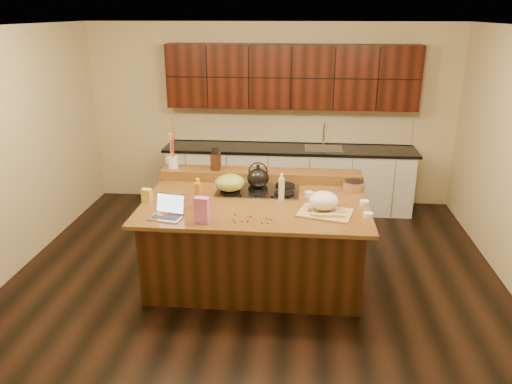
{
  "coord_description": "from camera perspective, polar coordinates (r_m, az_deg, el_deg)",
  "views": [
    {
      "loc": [
        0.47,
        -4.98,
        2.84
      ],
      "look_at": [
        0.0,
        0.05,
        1.0
      ],
      "focal_mm": 35.0,
      "sensor_mm": 36.0,
      "label": 1
    }
  ],
  "objects": [
    {
      "name": "back_ledge",
      "position": [
        6.0,
        0.58,
        1.94
      ],
      "size": [
        2.4,
        0.3,
        0.12
      ],
      "primitive_type": "cube",
      "color": "black",
      "rests_on": "island"
    },
    {
      "name": "cooktop",
      "position": [
        5.63,
        0.24,
        0.25
      ],
      "size": [
        0.92,
        0.52,
        0.05
      ],
      "color": "gray",
      "rests_on": "island"
    },
    {
      "name": "package_box",
      "position": [
        5.43,
        -12.36,
        -0.38
      ],
      "size": [
        0.12,
        0.09,
        0.14
      ],
      "primitive_type": "cube",
      "rotation": [
        0.0,
        0.0,
        -0.22
      ],
      "color": "#DFC54E",
      "rests_on": "island"
    },
    {
      "name": "island",
      "position": [
        5.54,
        -0.05,
        -5.39
      ],
      "size": [
        2.4,
        1.6,
        0.92
      ],
      "color": "black",
      "rests_on": "ground"
    },
    {
      "name": "gumdrop_3",
      "position": [
        4.78,
        0.69,
        -3.53
      ],
      "size": [
        0.02,
        0.02,
        0.02
      ],
      "primitive_type": "ellipsoid",
      "color": "#198C26",
      "rests_on": "island"
    },
    {
      "name": "room",
      "position": [
        5.22,
        -0.05,
        3.42
      ],
      "size": [
        5.52,
        5.02,
        2.72
      ],
      "color": "black",
      "rests_on": "ground"
    },
    {
      "name": "back_counter",
      "position": [
        7.44,
        3.88,
        5.52
      ],
      "size": [
        3.7,
        0.66,
        2.4
      ],
      "color": "silver",
      "rests_on": "ground"
    },
    {
      "name": "candy_plate",
      "position": [
        5.06,
        -10.73,
        -2.58
      ],
      "size": [
        0.21,
        0.21,
        0.01
      ],
      "primitive_type": "cylinder",
      "rotation": [
        0.0,
        0.0,
        -0.19
      ],
      "color": "white",
      "rests_on": "island"
    },
    {
      "name": "gumdrop_11",
      "position": [
        4.78,
        1.35,
        -3.56
      ],
      "size": [
        0.02,
        0.02,
        0.02
      ],
      "primitive_type": "ellipsoid",
      "color": "#198C26",
      "rests_on": "island"
    },
    {
      "name": "wooden_tray",
      "position": [
        5.07,
        7.78,
        -1.31
      ],
      "size": [
        0.6,
        0.5,
        0.21
      ],
      "rotation": [
        0.0,
        0.0,
        -0.26
      ],
      "color": "tan",
      "rests_on": "island"
    },
    {
      "name": "pink_bag",
      "position": [
        4.79,
        -6.2,
        -2.08
      ],
      "size": [
        0.15,
        0.1,
        0.26
      ],
      "primitive_type": "cube",
      "rotation": [
        0.0,
        0.0,
        -0.18
      ],
      "color": "pink",
      "rests_on": "island"
    },
    {
      "name": "ramekin_c",
      "position": [
        5.52,
        6.08,
        -0.22
      ],
      "size": [
        0.13,
        0.13,
        0.04
      ],
      "primitive_type": "cylinder",
      "rotation": [
        0.0,
        0.0,
        0.36
      ],
      "color": "white",
      "rests_on": "island"
    },
    {
      "name": "gumdrop_7",
      "position": [
        4.86,
        1.72,
        -3.13
      ],
      "size": [
        0.02,
        0.02,
        0.02
      ],
      "primitive_type": "ellipsoid",
      "color": "#198C26",
      "rests_on": "island"
    },
    {
      "name": "utensil_crock",
      "position": [
        6.13,
        -9.45,
        3.35
      ],
      "size": [
        0.16,
        0.16,
        0.14
      ],
      "primitive_type": "cylinder",
      "rotation": [
        0.0,
        0.0,
        -0.39
      ],
      "color": "white",
      "rests_on": "back_ledge"
    },
    {
      "name": "vinegar_bottle",
      "position": [
        5.33,
        2.93,
        0.31
      ],
      "size": [
        0.07,
        0.07,
        0.25
      ],
      "primitive_type": "cylinder",
      "rotation": [
        0.0,
        0.0,
        0.18
      ],
      "color": "silver",
      "rests_on": "island"
    },
    {
      "name": "kettle",
      "position": [
        5.59,
        0.24,
        1.6
      ],
      "size": [
        0.26,
        0.26,
        0.22
      ],
      "primitive_type": "ellipsoid",
      "rotation": [
        0.0,
        0.0,
        0.08
      ],
      "color": "black",
      "rests_on": "cooktop"
    },
    {
      "name": "gumdrop_2",
      "position": [
        4.81,
        -1.64,
        -3.42
      ],
      "size": [
        0.02,
        0.02,
        0.02
      ],
      "primitive_type": "ellipsoid",
      "color": "red",
      "rests_on": "island"
    },
    {
      "name": "gumdrop_9",
      "position": [
        4.87,
        -2.65,
        -3.1
      ],
      "size": [
        0.02,
        0.02,
        0.02
      ],
      "primitive_type": "ellipsoid",
      "color": "#198C26",
      "rests_on": "island"
    },
    {
      "name": "gumdrop_6",
      "position": [
        4.83,
        -2.54,
        -3.31
      ],
      "size": [
        0.02,
        0.02,
        0.02
      ],
      "primitive_type": "ellipsoid",
      "color": "red",
      "rests_on": "island"
    },
    {
      "name": "gumdrop_0",
      "position": [
        4.94,
        -0.63,
        -2.77
      ],
      "size": [
        0.02,
        0.02,
        0.02
      ],
      "primitive_type": "ellipsoid",
      "color": "red",
      "rests_on": "island"
    },
    {
      "name": "ramekin_b",
      "position": [
        5.36,
        12.27,
        -1.2
      ],
      "size": [
        0.12,
        0.12,
        0.04
      ],
      "primitive_type": "cylinder",
      "rotation": [
        0.0,
        0.0,
        -0.18
      ],
      "color": "white",
      "rests_on": "island"
    },
    {
      "name": "gumdrop_10",
      "position": [
        4.88,
        1.16,
        -3.05
      ],
      "size": [
        0.02,
        0.02,
        0.02
      ],
      "primitive_type": "ellipsoid",
      "color": "red",
      "rests_on": "island"
    },
    {
      "name": "gumdrop_5",
      "position": [
        4.81,
        -2.46,
        -3.41
      ],
      "size": [
        0.02,
        0.02,
        0.02
      ],
      "primitive_type": "ellipsoid",
      "color": "#198C26",
      "rests_on": "island"
    },
    {
      "name": "strainer_bowl",
      "position": [
        5.76,
        11.12,
        0.62
      ],
      "size": [
        0.28,
        0.28,
        0.09
      ],
      "primitive_type": "cylinder",
      "rotation": [
        0.0,
        0.0,
        -0.18
      ],
      "color": "#996B3F",
      "rests_on": "island"
    },
    {
      "name": "gumdrop_1",
      "position": [
        4.98,
        -2.42,
        -2.59
      ],
      "size": [
        0.02,
        0.02,
        0.02
      ],
      "primitive_type": "ellipsoid",
      "color": "#198C26",
      "rests_on": "island"
    },
    {
      "name": "gumdrop_8",
      "position": [
        5.0,
        -2.4,
        -2.49
      ],
      "size": [
        0.02,
        0.02,
        0.02
      ],
      "primitive_type": "ellipsoid",
      "color": "red",
      "rests_on": "island"
    },
    {
      "name": "laptop",
      "position": [
        5.0,
        -10.0,
        -2.15
      ],
      "size": [
        0.35,
        0.3,
        0.22
      ],
      "rotation": [
        0.0,
        0.0,
        -0.18
      ],
      "color": "#B7B7BC",
      "rests_on": "island"
    },
    {
      "name": "gumdrop_4",
      "position": [
        4.82,
        -0.95,
        -3.37
      ],
      "size": [
        0.02,
        0.02,
        0.02
      ],
      "primitive_type": "ellipsoid",
      "color": "red",
      "rests_on": "island"
    },
    {
      "name": "kitchen_timer",
      "position": [
        5.04,
        6.17,
        -2.08
      ],
      "size": [
        0.08,
        0.08,
        0.07
      ],
      "primitive_type": "cone",
      "rotation": [
        0.0,
        0.0,
        -0.02
      ],
      "color": "silver",
      "rests_on": "island"
    },
    {
      "name": "green_bowl",
      "position": [
        5.51,
        -2.99,
        1.07
      ],
      "size": [
        0.37,
        0.37,
        0.18
      ],
      "primitive_type": "ellipsoid",
      "rotation": [
        0.0,
        0.0,
        0.13
      ],
      "color": "olive",
      "rests_on": "cooktop"
    },
    {
      "name": "oil_bottle",
      "position": [
        5.15,
        -6.62,
        -0.4
      ],
      "size": [
        0.08,
        0.08,
        0.27
      ],
      "primitive_type": "cylinder",
      "rotation": [
        0.0,
        0.0,
        -0.08
      ],
      "color": "#C18422",
      "rests_on": "island"
    },
    {
      "name": "ramekin_a",
      "position": [
        5.05,
        12.68,
        -2.58
      ],
      "size": [
        0.1,
        0.1,
        0.04
      ],
      "primitive_type": "cylinder",
      "rotation": [
        0.0,
        0.0,
        -0.0
      ],
      "color": "white",
      "rests_on": "island"
    },
    {
      "name": "knife_block",
      "position": [
        6.02,
        -4.62,
        3.52
      ],
      "size": [
        0.1,
        0.16,
        0.2
      ],
      "primitive_type": "cube",
      "rotation": [
        0.0,
        0.0,
        -0.01
      ],
      "color": "black",
      "rests_on": "back_ledge"
    }
  ]
}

